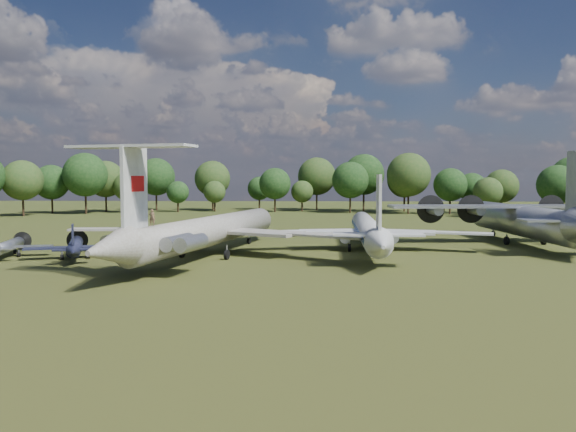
# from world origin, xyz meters

# --- Properties ---
(ground) EXTENTS (300.00, 300.00, 0.00)m
(ground) POSITION_xyz_m (0.00, 0.00, 0.00)
(ground) COLOR #2A4015
(ground) RESTS_ON ground
(il62_airliner) EXTENTS (49.00, 57.27, 4.85)m
(il62_airliner) POSITION_xyz_m (-0.07, -3.51, 2.43)
(il62_airliner) COLOR silver
(il62_airliner) RESTS_ON ground
(tu104_jet) EXTENTS (32.47, 42.50, 4.15)m
(tu104_jet) POSITION_xyz_m (19.37, 2.28, 2.07)
(tu104_jet) COLOR silver
(tu104_jet) RESTS_ON ground
(an12_transport) EXTENTS (40.16, 44.24, 5.49)m
(an12_transport) POSITION_xyz_m (42.02, 10.73, 2.75)
(an12_transport) COLOR #9A9DA2
(an12_transport) RESTS_ON ground
(small_prop_west) EXTENTS (15.85, 18.22, 2.24)m
(small_prop_west) POSITION_xyz_m (-15.52, -6.09, 1.12)
(small_prop_west) COLOR black
(small_prop_west) RESTS_ON ground
(small_prop_northwest) EXTENTS (12.44, 15.16, 1.96)m
(small_prop_northwest) POSITION_xyz_m (-24.22, -4.78, 0.98)
(small_prop_northwest) COLOR #9EA1A6
(small_prop_northwest) RESTS_ON ground
(person_on_il62) EXTENTS (0.65, 0.48, 1.63)m
(person_on_il62) POSITION_xyz_m (-3.39, -16.68, 5.67)
(person_on_il62) COLOR #8E6748
(person_on_il62) RESTS_ON il62_airliner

